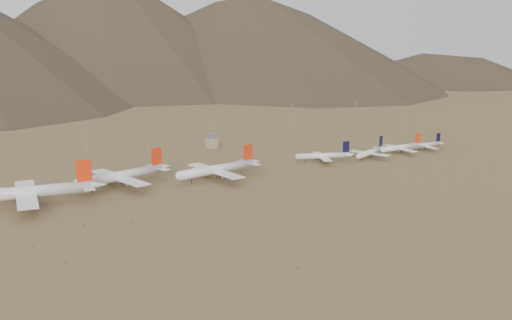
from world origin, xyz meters
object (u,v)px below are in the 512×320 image
narrowbody_b (371,152)px  widebody_centre (121,176)px  control_tower (212,142)px  narrowbody_a (325,156)px  widebody_west (29,192)px  widebody_east (217,169)px

narrowbody_b → widebody_centre: bearing=153.2°
narrowbody_b → control_tower: narrowbody_b is taller
widebody_centre → narrowbody_a: bearing=-16.5°
narrowbody_a → narrowbody_b: narrowbody_a is taller
widebody_west → widebody_east: (118.02, -0.44, -1.30)m
widebody_centre → narrowbody_b: (188.73, -16.36, -2.53)m
widebody_east → narrowbody_a: 91.06m
widebody_east → control_tower: bearing=57.0°
widebody_west → narrowbody_b: (246.95, -2.81, -3.49)m
widebody_west → control_tower: size_ratio=6.65×
narrowbody_a → widebody_east: bearing=-155.7°
widebody_west → narrowbody_a: bearing=10.9°
widebody_west → control_tower: (161.99, 92.84, -2.92)m
widebody_east → narrowbody_a: size_ratio=1.57×
narrowbody_a → widebody_west: bearing=-157.5°
narrowbody_a → narrowbody_b: (38.03, -7.17, -0.10)m
widebody_east → narrowbody_a: bearing=-4.8°
widebody_west → widebody_east: 118.02m
widebody_west → widebody_east: bearing=9.5°
widebody_west → narrowbody_b: 246.99m
widebody_west → widebody_east: widebody_west is taller
widebody_west → widebody_centre: size_ratio=1.14×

